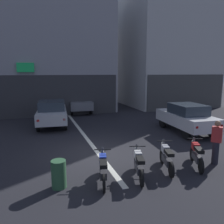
{
  "coord_description": "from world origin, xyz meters",
  "views": [
    {
      "loc": [
        -2.36,
        -8.64,
        3.42
      ],
      "look_at": [
        1.26,
        2.0,
        1.4
      ],
      "focal_mm": 35.7,
      "sensor_mm": 36.0,
      "label": 1
    }
  ],
  "objects": [
    {
      "name": "ground_plane",
      "position": [
        0.0,
        0.0,
        0.0
      ],
      "size": [
        120.0,
        120.0,
        0.0
      ],
      "primitive_type": "plane",
      "color": "#232328"
    },
    {
      "name": "car_white_parked_kerbside",
      "position": [
        5.69,
        1.81,
        0.89
      ],
      "size": [
        2.05,
        4.22,
        1.64
      ],
      "color": "black",
      "rests_on": "ground"
    },
    {
      "name": "trash_bin",
      "position": [
        -1.86,
        -2.27,
        0.42
      ],
      "size": [
        0.44,
        0.44,
        0.85
      ],
      "primitive_type": "cylinder",
      "color": "#2D5938",
      "rests_on": "ground"
    },
    {
      "name": "motorcycle_blue_row_leftmost",
      "position": [
        -0.52,
        -2.37,
        0.46
      ],
      "size": [
        0.59,
        1.64,
        0.98
      ],
      "color": "black",
      "rests_on": "ground"
    },
    {
      "name": "motorcycle_red_row_right_mid",
      "position": [
        3.05,
        -2.33,
        0.46
      ],
      "size": [
        0.77,
        1.55,
        0.98
      ],
      "color": "black",
      "rests_on": "ground"
    },
    {
      "name": "person_by_motorcycles",
      "position": [
        3.88,
        -2.37,
        0.86
      ],
      "size": [
        0.4,
        0.42,
        1.67
      ],
      "color": "#23232D",
      "rests_on": "ground"
    },
    {
      "name": "building_mid_block",
      "position": [
        -0.69,
        13.27,
        5.05
      ],
      "size": [
        9.74,
        8.6,
        10.13
      ],
      "color": "#9E9EA3",
      "rests_on": "ground"
    },
    {
      "name": "motorcycle_silver_row_centre",
      "position": [
        1.86,
        -2.22,
        0.46
      ],
      "size": [
        0.64,
        1.62,
        0.98
      ],
      "color": "black",
      "rests_on": "ground"
    },
    {
      "name": "lane_centre_line",
      "position": [
        0.0,
        6.0,
        0.0
      ],
      "size": [
        0.2,
        18.0,
        0.01
      ],
      "primitive_type": "cube",
      "color": "silver",
      "rests_on": "ground"
    },
    {
      "name": "car_silver_crossing_near",
      "position": [
        -1.49,
        5.84,
        0.89
      ],
      "size": [
        2.13,
        4.24,
        1.64
      ],
      "color": "black",
      "rests_on": "ground"
    },
    {
      "name": "building_far_right",
      "position": [
        10.68,
        13.28,
        7.13
      ],
      "size": [
        8.4,
        9.73,
        14.28
      ],
      "color": "silver",
      "rests_on": "ground"
    },
    {
      "name": "motorcycle_white_row_left_mid",
      "position": [
        0.67,
        -2.45,
        0.46
      ],
      "size": [
        0.64,
        1.62,
        0.98
      ],
      "color": "black",
      "rests_on": "ground"
    },
    {
      "name": "car_grey_down_street",
      "position": [
        1.09,
        10.31,
        0.89
      ],
      "size": [
        2.0,
        4.2,
        1.64
      ],
      "color": "black",
      "rests_on": "ground"
    }
  ]
}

